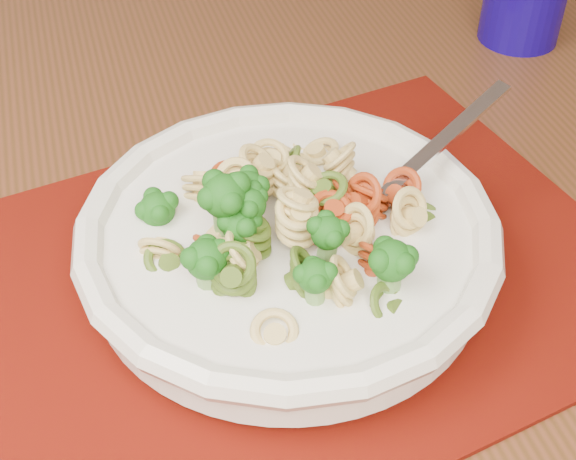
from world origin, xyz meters
name	(u,v)px	position (x,y,z in m)	size (l,w,h in m)	color
dining_table	(286,269)	(0.37, 0.70, 0.64)	(1.47, 0.96, 0.74)	#562B18
placemat	(300,271)	(0.35, 0.60, 0.74)	(0.43, 0.34, 0.00)	#561203
pasta_bowl	(288,240)	(0.34, 0.60, 0.77)	(0.28, 0.28, 0.05)	white
pasta_broccoli_heap	(288,223)	(0.34, 0.60, 0.79)	(0.23, 0.23, 0.06)	tan
fork	(365,210)	(0.39, 0.60, 0.78)	(0.19, 0.02, 0.01)	silver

